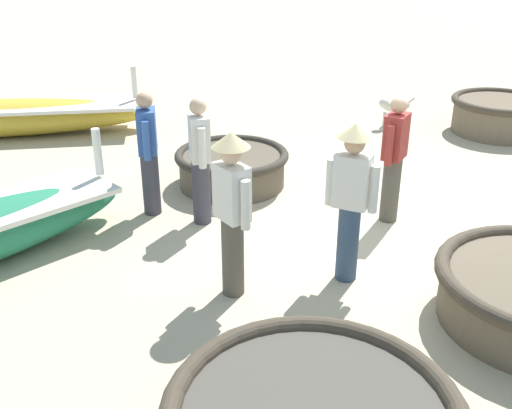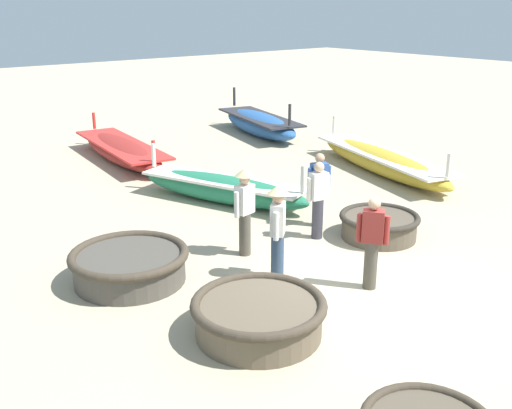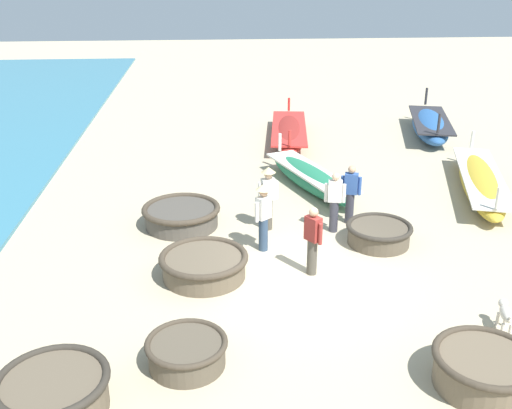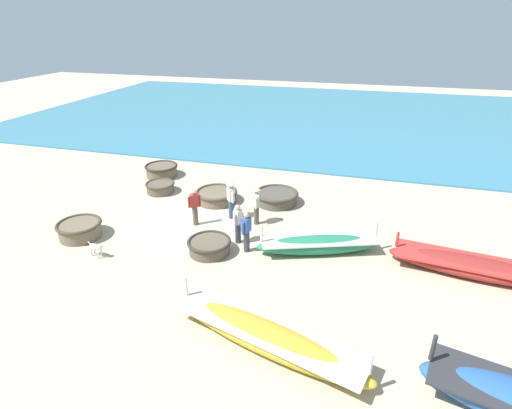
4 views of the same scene
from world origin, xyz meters
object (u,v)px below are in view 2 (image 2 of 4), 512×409
Objects in this scene: coracle_upturned at (130,264)px; fisherman_hauling at (372,241)px; coracle_tilted at (379,225)px; long_boat_green_hull at (223,188)px; fisherman_standing_left at (319,188)px; long_boat_red_hull at (382,161)px; fisherman_with_hat at (318,198)px; coracle_beside_post at (259,315)px; fisherman_standing_right at (245,206)px; long_boat_ochre_hull at (259,124)px; long_boat_white_hull at (122,150)px; fisherman_by_coracle at (278,226)px.

coracle_upturned is 1.28× the size of fisherman_hauling.
long_boat_green_hull is (-1.06, 3.81, 0.06)m from coracle_tilted.
coracle_upturned is 4.39m from fisherman_standing_left.
fisherman_with_hat is (-4.83, -2.34, 0.50)m from long_boat_red_hull.
long_boat_red_hull is at bearing 28.87° from coracle_beside_post.
coracle_tilted is 2.87m from fisherman_standing_right.
long_boat_ochre_hull is 12.25m from fisherman_hauling.
coracle_upturned is 2.32m from fisherman_standing_right.
long_boat_white_hull reaches higher than coracle_tilted.
coracle_upturned is 3.92m from fisherman_with_hat.
fisherman_by_coracle and fisherman_standing_right have the same top height.
fisherman_standing_right reaches higher than fisherman_hauling.
long_boat_red_hull is 4.73m from fisherman_standing_left.
fisherman_by_coracle is (-7.26, -9.28, 0.55)m from long_boat_ochre_hull.
fisherman_by_coracle is at bearing -100.88° from long_boat_white_hull.
fisherman_by_coracle reaches higher than fisherman_with_hat.
coracle_tilted is at bearing -83.12° from long_boat_white_hull.
fisherman_standing_right is 1.66m from fisherman_with_hat.
fisherman_by_coracle is (-6.69, -3.26, 0.62)m from long_boat_red_hull.
long_boat_red_hull is at bearing 17.91° from fisherman_standing_right.
fisherman_with_hat is (0.11, -3.02, 0.50)m from long_boat_green_hull.
coracle_beside_post is at bearing -129.56° from long_boat_ochre_hull.
coracle_tilted is (4.80, -1.38, -0.03)m from coracle_upturned.
fisherman_standing_left is 0.71m from fisherman_with_hat.
long_boat_red_hull is at bearing 25.99° from fisherman_by_coracle.
long_boat_white_hull is at bearing 94.72° from fisherman_standing_left.
fisherman_standing_left is at bearing 6.32° from fisherman_standing_right.
long_boat_white_hull is 10.30m from fisherman_hauling.
coracle_tilted is at bearing -70.84° from fisherman_standing_left.
long_boat_red_hull is 7.47m from fisherman_by_coracle.
coracle_beside_post is 10.70m from long_boat_white_hull.
long_boat_red_hull is (4.95, -5.78, 0.02)m from long_boat_white_hull.
fisherman_with_hat is at bearing 26.26° from fisherman_by_coracle.
fisherman_with_hat reaches higher than long_boat_green_hull.
long_boat_red_hull is at bearing 11.43° from coracle_upturned.
fisherman_hauling is (0.96, -1.22, -0.12)m from fisherman_by_coracle.
fisherman_standing_right reaches higher than long_boat_white_hull.
coracle_beside_post is 1.16× the size of fisherman_by_coracle.
fisherman_hauling is at bearing -94.33° from long_boat_white_hull.
long_boat_green_hull is at bearing -89.85° from long_boat_white_hull.
long_boat_green_hull is (3.74, 2.43, 0.03)m from coracle_upturned.
long_boat_red_hull is at bearing -95.43° from long_boat_ochre_hull.
long_boat_ochre_hull is (8.65, 10.47, 0.10)m from coracle_beside_post.
coracle_tilted is 1.46m from fisherman_standing_left.
coracle_upturned is 8.40m from long_boat_white_hull.
long_boat_white_hull reaches higher than coracle_upturned.
coracle_beside_post is 0.43× the size of long_boat_green_hull.
coracle_beside_post is 1.95m from fisherman_by_coracle.
fisherman_by_coracle is at bearing -153.74° from fisherman_with_hat.
fisherman_hauling and fisherman_with_hat have the same top height.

